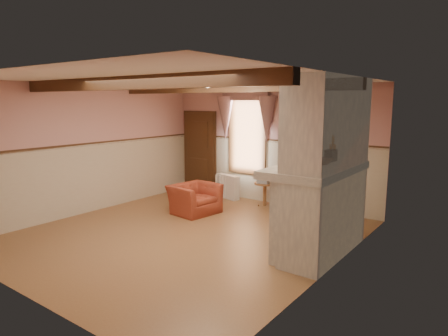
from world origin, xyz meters
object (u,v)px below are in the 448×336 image
Objects in this scene: bowl at (321,161)px; oil_lamp at (332,153)px; mantel_clock at (331,155)px; side_table at (265,194)px; armchair at (195,199)px; radiator at (228,187)px.

bowl is 1.31× the size of oil_lamp.
mantel_clock is 0.08m from oil_lamp.
bowl is at bearing -41.07° from side_table.
armchair is at bearing 172.61° from bowl.
mantel_clock is at bearing 90.00° from bowl.
oil_lamp is (0.00, 0.07, 0.04)m from mantel_clock.
side_table is 1.13m from radiator.
bowl reaches higher than radiator.
armchair is 3.48× the size of oil_lamp.
side_table is (0.92, 1.46, -0.04)m from armchair.
oil_lamp reaches higher than mantel_clock.
bowl is 1.53× the size of mantel_clock.
bowl is at bearing -90.00° from oil_lamp.
mantel_clock is (3.04, 0.03, 1.20)m from armchair.
bowl is at bearing -89.57° from armchair.
side_table is 1.96× the size of oil_lamp.
oil_lamp is (2.12, -1.36, 1.29)m from side_table.
oil_lamp is (3.04, 0.10, 1.24)m from armchair.
mantel_clock reaches higher than armchair.
mantel_clock is at bearing -11.67° from radiator.
armchair is 1.54m from radiator.
side_table is 1.50× the size of bowl.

